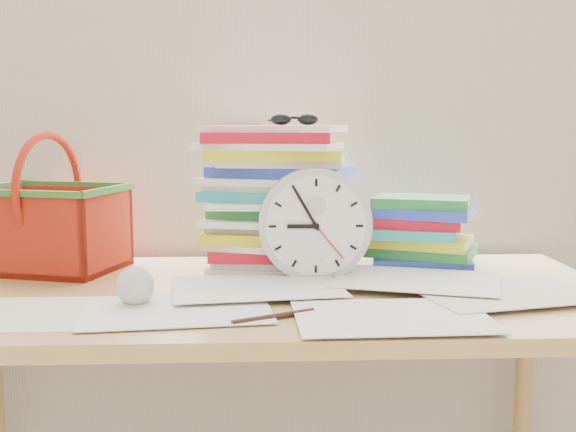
{
  "coord_description": "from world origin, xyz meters",
  "views": [
    {
      "loc": [
        -0.02,
        0.2,
        1.08
      ],
      "look_at": [
        0.05,
        1.6,
        0.9
      ],
      "focal_mm": 45.0,
      "sensor_mm": 36.0,
      "label": 1
    }
  ],
  "objects_px": {
    "paper_stack": "(277,197)",
    "clock": "(315,224)",
    "book_stack": "(417,231)",
    "desk": "(264,326)",
    "basket": "(50,203)"
  },
  "relations": [
    {
      "from": "paper_stack",
      "to": "book_stack",
      "type": "height_order",
      "value": "paper_stack"
    },
    {
      "from": "desk",
      "to": "clock",
      "type": "height_order",
      "value": "clock"
    },
    {
      "from": "paper_stack",
      "to": "clock",
      "type": "bearing_deg",
      "value": -61.22
    },
    {
      "from": "book_stack",
      "to": "desk",
      "type": "bearing_deg",
      "value": -148.11
    },
    {
      "from": "clock",
      "to": "basket",
      "type": "relative_size",
      "value": 0.78
    },
    {
      "from": "desk",
      "to": "book_stack",
      "type": "relative_size",
      "value": 5.21
    },
    {
      "from": "book_stack",
      "to": "basket",
      "type": "distance_m",
      "value": 0.83
    },
    {
      "from": "clock",
      "to": "book_stack",
      "type": "height_order",
      "value": "clock"
    },
    {
      "from": "desk",
      "to": "basket",
      "type": "distance_m",
      "value": 0.56
    },
    {
      "from": "book_stack",
      "to": "basket",
      "type": "bearing_deg",
      "value": -179.34
    },
    {
      "from": "paper_stack",
      "to": "clock",
      "type": "height_order",
      "value": "paper_stack"
    },
    {
      "from": "desk",
      "to": "clock",
      "type": "bearing_deg",
      "value": 37.06
    },
    {
      "from": "desk",
      "to": "basket",
      "type": "height_order",
      "value": "basket"
    },
    {
      "from": "clock",
      "to": "basket",
      "type": "height_order",
      "value": "basket"
    },
    {
      "from": "clock",
      "to": "basket",
      "type": "distance_m",
      "value": 0.6
    }
  ]
}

